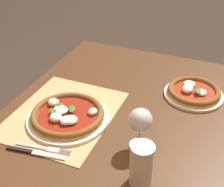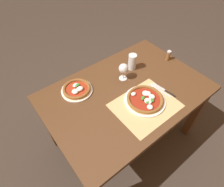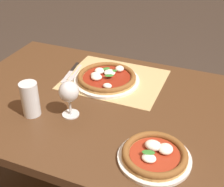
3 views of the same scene
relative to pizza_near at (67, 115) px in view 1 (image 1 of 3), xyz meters
The scene contains 8 objects.
dining_table 0.21m from the pizza_near, 104.25° to the left, with size 1.31×0.89×0.74m.
paper_placemat 0.05m from the pizza_near, 130.10° to the right, with size 0.47×0.38×0.00m, color tan.
pizza_near is the anchor object (origin of this frame).
pizza_far 0.55m from the pizza_near, 130.47° to the left, with size 0.25×0.25×0.05m.
wine_glass 0.31m from the pizza_near, 83.89° to the left, with size 0.08×0.08×0.16m.
pint_glass 0.40m from the pizza_near, 62.81° to the left, with size 0.07×0.07×0.15m.
fork 0.17m from the pizza_near, ahead, with size 0.05×0.20×0.00m.
knife 0.20m from the pizza_near, ahead, with size 0.05×0.22×0.01m.
Camera 1 is at (0.85, 0.35, 1.49)m, focal length 50.00 mm.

